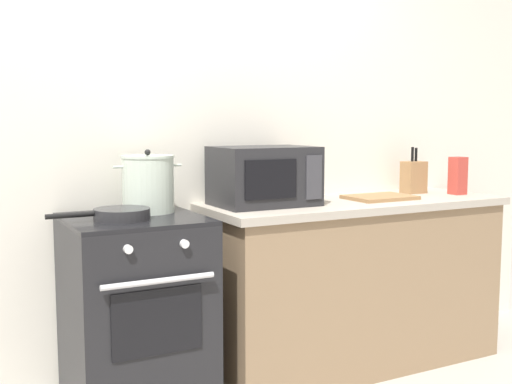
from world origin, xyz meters
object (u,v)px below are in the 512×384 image
frying_pan (120,214)px  cutting_board (380,197)px  pasta_box (458,176)px  stove (136,316)px  stock_pot (148,184)px  knife_block (414,177)px  microwave (264,176)px

frying_pan → cutting_board: bearing=2.2°
cutting_board → pasta_box: (0.55, -0.03, 0.10)m
stove → frying_pan: frying_pan is taller
frying_pan → stove: bearing=36.0°
stock_pot → knife_block: bearing=1.1°
stock_pot → microwave: bearing=-2.9°
cutting_board → knife_block: bearing=21.0°
cutting_board → knife_block: 0.40m
stock_pot → cutting_board: size_ratio=0.92×
knife_block → frying_pan: bearing=-173.9°
stock_pot → pasta_box: 1.84m
stove → pasta_box: (1.94, -0.03, 0.57)m
stock_pot → frying_pan: (-0.18, -0.16, -0.11)m
stove → knife_block: size_ratio=3.34×
stock_pot → microwave: microwave is taller
frying_pan → pasta_box: 2.02m
stock_pot → microwave: (0.60, -0.03, 0.01)m
frying_pan → stock_pot: bearing=42.3°
stock_pot → microwave: 0.60m
stock_pot → stove: bearing=-133.8°
pasta_box → knife_block: bearing=137.4°
cutting_board → pasta_box: pasta_box is taller
microwave → cutting_board: (0.69, -0.08, -0.14)m
frying_pan → cutting_board: 1.47m
cutting_board → stock_pot: bearing=175.2°
stove → knife_block: 1.85m
frying_pan → pasta_box: (2.02, 0.03, 0.08)m
cutting_board → knife_block: size_ratio=1.31×
stock_pot → knife_block: 1.66m
cutting_board → pasta_box: 0.56m
microwave → pasta_box: microwave is taller
stove → pasta_box: size_ratio=4.18×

